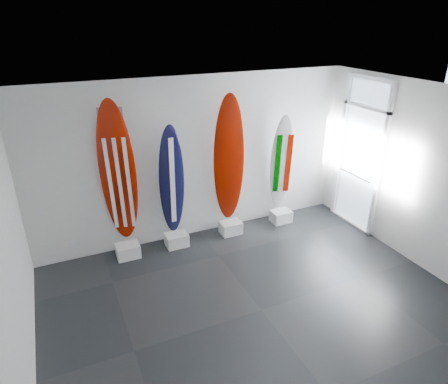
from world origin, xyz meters
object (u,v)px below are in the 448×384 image
surfboard_navy (172,181)px  surfboard_swiss (229,160)px  surfboard_usa (118,175)px  surfboard_italy (282,164)px

surfboard_navy → surfboard_swiss: (1.10, 0.00, 0.22)m
surfboard_usa → surfboard_italy: surfboard_usa is taller
surfboard_usa → surfboard_italy: bearing=15.7°
surfboard_usa → surfboard_swiss: size_ratio=1.04×
surfboard_usa → surfboard_italy: size_ratio=1.29×
surfboard_usa → surfboard_italy: 3.16m
surfboard_italy → surfboard_usa: bearing=-162.0°
surfboard_swiss → surfboard_usa: bearing=-161.8°
surfboard_navy → surfboard_italy: bearing=-2.6°
surfboard_navy → surfboard_usa: bearing=177.4°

